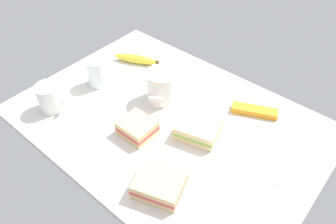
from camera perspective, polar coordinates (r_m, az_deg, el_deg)
name	(u,v)px	position (r cm, az deg, el deg)	size (l,w,h in cm)	color
tabletop	(168,122)	(99.83, 0.00, -1.67)	(90.00, 64.00, 2.00)	beige
coffee_mug_black	(161,86)	(102.84, -1.15, 4.59)	(10.20, 12.04, 10.19)	white
coffee_mug_milky	(50,97)	(106.19, -19.79, 2.49)	(9.80, 7.81, 8.59)	white
sandwich_main	(160,183)	(81.70, -1.44, -12.28)	(14.24, 13.53, 4.40)	#DBB77A
sandwich_side	(199,128)	(93.79, 5.38, -2.85)	(13.80, 13.00, 4.40)	beige
sandwich_extra	(137,128)	(93.94, -5.35, -2.75)	(9.52, 8.58, 4.40)	#DBB77A
glass_of_milk	(97,73)	(111.99, -12.25, 6.58)	(6.42, 6.42, 9.21)	silver
banana	(136,59)	(121.67, -5.52, 9.16)	(16.45, 9.89, 3.24)	yellow
snack_bar	(254,111)	(103.77, 14.80, 0.20)	(13.74, 3.66, 2.00)	orange
paper_napkin	(275,164)	(92.17, 18.17, -8.60)	(13.44, 13.44, 0.30)	white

